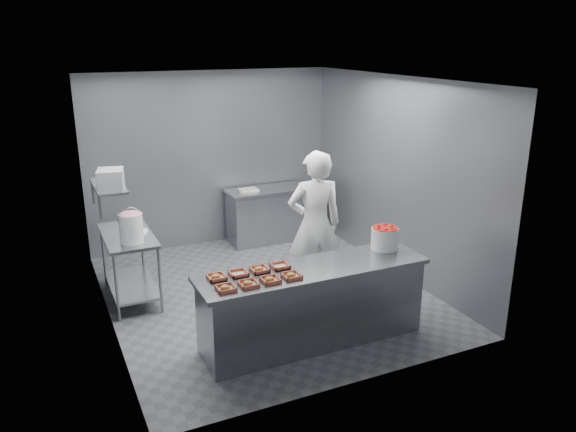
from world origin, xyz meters
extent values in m
plane|color=#4C4C51|center=(0.00, 0.00, 0.00)|extent=(4.50, 4.50, 0.00)
plane|color=white|center=(0.00, 0.00, 2.80)|extent=(4.50, 4.50, 0.00)
cube|color=slate|center=(0.00, 2.25, 1.40)|extent=(4.00, 0.04, 2.80)
cube|color=slate|center=(-2.00, 0.00, 1.40)|extent=(0.04, 4.50, 2.80)
cube|color=slate|center=(2.00, 0.00, 1.40)|extent=(0.04, 4.50, 2.80)
cube|color=slate|center=(0.00, -1.35, 0.88)|extent=(2.60, 0.70, 0.05)
cube|color=slate|center=(0.00, -1.35, 0.42)|extent=(2.50, 0.64, 0.85)
cube|color=slate|center=(-1.65, 0.60, 0.88)|extent=(0.60, 1.20, 0.04)
cube|color=slate|center=(-1.65, 0.60, 0.20)|extent=(0.56, 1.15, 0.03)
cylinder|color=slate|center=(-1.91, 0.04, 0.44)|extent=(0.04, 0.04, 0.88)
cylinder|color=slate|center=(-1.39, 0.04, 0.44)|extent=(0.04, 0.04, 0.88)
cylinder|color=slate|center=(-1.91, 1.16, 0.44)|extent=(0.04, 0.04, 0.88)
cylinder|color=slate|center=(-1.39, 1.16, 0.44)|extent=(0.04, 0.04, 0.88)
cube|color=slate|center=(0.90, 1.90, 0.88)|extent=(1.50, 0.60, 0.05)
cube|color=slate|center=(0.90, 1.90, 0.42)|extent=(1.44, 0.55, 0.85)
cube|color=slate|center=(-1.82, 0.60, 1.55)|extent=(0.35, 0.90, 0.03)
cube|color=tan|center=(-1.05, -1.50, 0.92)|extent=(0.18, 0.18, 0.04)
cube|color=white|center=(-1.00, -1.48, 0.91)|extent=(0.10, 0.06, 0.00)
ellipsoid|color=#A75A29|center=(-1.06, -1.50, 0.93)|extent=(0.10, 0.10, 0.05)
cube|color=tan|center=(-0.81, -1.50, 0.92)|extent=(0.18, 0.18, 0.04)
cube|color=white|center=(-0.76, -1.48, 0.91)|extent=(0.10, 0.06, 0.00)
ellipsoid|color=#A75A29|center=(-0.82, -1.50, 0.93)|extent=(0.10, 0.10, 0.05)
cube|color=tan|center=(-0.57, -1.50, 0.92)|extent=(0.18, 0.18, 0.04)
cube|color=white|center=(-0.52, -1.48, 0.91)|extent=(0.10, 0.06, 0.00)
ellipsoid|color=#A75A29|center=(-0.58, -1.50, 0.93)|extent=(0.10, 0.10, 0.05)
cube|color=tan|center=(-0.33, -1.50, 0.92)|extent=(0.18, 0.18, 0.04)
cube|color=white|center=(-0.28, -1.48, 0.91)|extent=(0.10, 0.06, 0.00)
ellipsoid|color=#A75A29|center=(-0.34, -1.50, 0.93)|extent=(0.10, 0.10, 0.05)
cube|color=tan|center=(-1.05, -1.20, 0.92)|extent=(0.18, 0.18, 0.04)
cube|color=white|center=(-1.00, -1.19, 0.91)|extent=(0.10, 0.06, 0.00)
ellipsoid|color=#A75A29|center=(-1.06, -1.20, 0.93)|extent=(0.10, 0.10, 0.05)
cube|color=tan|center=(-0.81, -1.20, 0.92)|extent=(0.18, 0.18, 0.04)
cube|color=white|center=(-0.76, -1.19, 0.91)|extent=(0.10, 0.06, 0.00)
cube|color=tan|center=(-0.57, -1.20, 0.92)|extent=(0.18, 0.18, 0.04)
cube|color=white|center=(-0.52, -1.19, 0.91)|extent=(0.10, 0.06, 0.00)
ellipsoid|color=#A75A29|center=(-0.58, -1.20, 0.93)|extent=(0.10, 0.10, 0.05)
cube|color=tan|center=(-0.33, -1.20, 0.92)|extent=(0.18, 0.18, 0.04)
cube|color=white|center=(-0.28, -1.19, 0.91)|extent=(0.10, 0.06, 0.00)
imported|color=white|center=(0.58, -0.26, 0.97)|extent=(0.79, 0.60, 1.95)
cylinder|color=white|center=(1.02, -1.20, 1.03)|extent=(0.32, 0.32, 0.25)
cylinder|color=red|center=(1.02, -1.20, 1.14)|extent=(0.30, 0.30, 0.04)
cylinder|color=white|center=(-1.64, 0.28, 1.08)|extent=(0.28, 0.28, 0.36)
cylinder|color=pink|center=(-1.64, 0.28, 1.26)|extent=(0.26, 0.26, 0.02)
torus|color=slate|center=(-1.64, 0.28, 1.19)|extent=(0.30, 0.01, 0.30)
cylinder|color=white|center=(-1.56, 0.59, 0.91)|extent=(0.37, 0.37, 0.03)
cube|color=#CCB28C|center=(-1.56, 0.81, 0.91)|extent=(0.18, 0.17, 0.02)
cube|color=gray|center=(-1.82, 0.33, 1.69)|extent=(0.36, 0.39, 0.25)
cube|color=silver|center=(0.49, 1.90, 0.92)|extent=(0.31, 0.24, 0.04)
camera|label=1|loc=(-2.62, -6.34, 3.29)|focal=35.00mm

